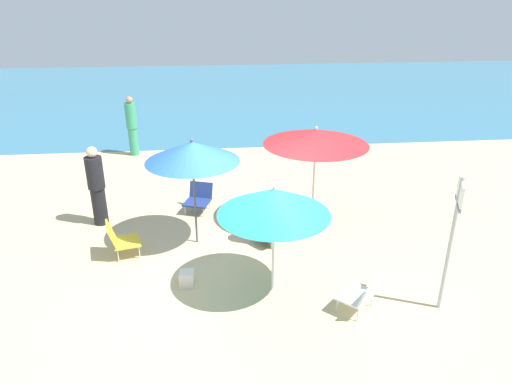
{
  "coord_description": "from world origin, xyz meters",
  "views": [
    {
      "loc": [
        -0.57,
        -6.91,
        4.4
      ],
      "look_at": [
        0.26,
        1.51,
        0.7
      ],
      "focal_mm": 33.13,
      "sensor_mm": 36.0,
      "label": 1
    }
  ],
  "objects": [
    {
      "name": "person_b",
      "position": [
        0.31,
        0.76,
        0.44
      ],
      "size": [
        0.53,
        0.56,
        0.93
      ],
      "rotation": [
        0.0,
        0.0,
        5.38
      ],
      "color": "black",
      "rests_on": "ground_plane"
    },
    {
      "name": "beach_chair_b",
      "position": [
        1.51,
        -1.42,
        0.32
      ],
      "size": [
        0.74,
        0.74,
        0.59
      ],
      "rotation": [
        0.0,
        0.0,
        2.37
      ],
      "color": "white",
      "rests_on": "ground_plane"
    },
    {
      "name": "beach_chair_a",
      "position": [
        -0.88,
        2.28,
        0.29
      ],
      "size": [
        0.66,
        0.71,
        0.56
      ],
      "rotation": [
        0.0,
        0.0,
        -1.9
      ],
      "color": "navy",
      "rests_on": "ground_plane"
    },
    {
      "name": "warning_sign",
      "position": [
        2.72,
        -1.43,
        1.38
      ],
      "size": [
        0.23,
        0.51,
        2.09
      ],
      "rotation": [
        0.0,
        0.0,
        -0.38
      ],
      "color": "#ADADB2",
      "rests_on": "ground_plane"
    },
    {
      "name": "person_c",
      "position": [
        -2.74,
        6.09,
        0.84
      ],
      "size": [
        0.3,
        0.3,
        1.66
      ],
      "rotation": [
        0.0,
        0.0,
        5.1
      ],
      "color": "#389970",
      "rests_on": "ground_plane"
    },
    {
      "name": "ground_plane",
      "position": [
        0.0,
        0.0,
        0.0
      ],
      "size": [
        40.0,
        40.0,
        0.0
      ],
      "primitive_type": "plane",
      "color": "#D3BC8C"
    },
    {
      "name": "person_a",
      "position": [
        -2.84,
        1.85,
        0.81
      ],
      "size": [
        0.33,
        0.33,
        1.62
      ],
      "rotation": [
        0.0,
        0.0,
        3.8
      ],
      "color": "black",
      "rests_on": "ground_plane"
    },
    {
      "name": "beach_bag",
      "position": [
        -1.04,
        -0.49,
        0.12
      ],
      "size": [
        0.24,
        0.25,
        0.24
      ],
      "primitive_type": "cube",
      "rotation": [
        0.0,
        0.0,
        6.23
      ],
      "color": "silver",
      "rests_on": "ground_plane"
    },
    {
      "name": "sea_water",
      "position": [
        0.0,
        14.4,
        0.0
      ],
      "size": [
        40.0,
        16.0,
        0.01
      ],
      "primitive_type": "cube",
      "color": "teal",
      "rests_on": "ground_plane"
    },
    {
      "name": "umbrella_teal",
      "position": [
        0.3,
        -0.73,
        1.52
      ],
      "size": [
        1.69,
        1.69,
        1.79
      ],
      "color": "silver",
      "rests_on": "ground_plane"
    },
    {
      "name": "umbrella_red",
      "position": [
        1.39,
        1.47,
        1.8
      ],
      "size": [
        2.01,
        2.01,
        2.01
      ],
      "color": "silver",
      "rests_on": "ground_plane"
    },
    {
      "name": "beach_chair_c",
      "position": [
        -2.23,
        0.53,
        0.34
      ],
      "size": [
        0.64,
        0.62,
        0.64
      ],
      "rotation": [
        0.0,
        0.0,
        0.24
      ],
      "color": "gold",
      "rests_on": "ground_plane"
    },
    {
      "name": "umbrella_blue",
      "position": [
        -0.9,
        0.9,
        1.78
      ],
      "size": [
        1.66,
        1.66,
        2.02
      ],
      "color": "#4C4C51",
      "rests_on": "ground_plane"
    }
  ]
}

